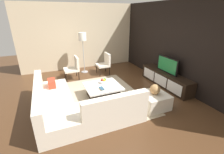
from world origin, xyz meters
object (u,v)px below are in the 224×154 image
Objects in this scene: television at (167,65)px; floor_lamp at (83,39)px; coffee_table at (103,91)px; ottoman at (154,100)px; sectional_couch at (74,106)px; book_stack at (102,89)px; fruit_bowl at (104,81)px; decorative_ball at (155,89)px; accent_chair_far at (105,62)px; accent_chair_near at (74,67)px; media_console at (165,79)px.

floor_lamp is (-2.48, -2.28, 0.64)m from television.
ottoman reaches higher than coffee_table.
book_stack is at bearing 114.87° from sectional_couch.
coffee_table is 0.31m from fruit_bowl.
fruit_bowl is 1.29× the size of book_stack.
coffee_table is 1.52m from ottoman.
decorative_ball is at bearing 54.36° from book_stack.
ottoman is 0.80× the size of accent_chair_far.
ottoman is 0.34m from decorative_ball.
fruit_bowl is at bearing -14.92° from accent_chair_far.
accent_chair_far reaches higher than decorative_ball.
television is 3.41× the size of fruit_bowl.
coffee_table is 1.19× the size of accent_chair_far.
accent_chair_near is (-1.92, -2.82, -0.28)m from television.
book_stack is at bearing -125.64° from ottoman.
sectional_couch is at bearing -80.85° from media_console.
floor_lamp is 1.93× the size of accent_chair_far.
ottoman is at bearing 77.61° from sectional_couch.
coffee_table is 1.56m from decorative_ball.
decorative_ball is (1.08, 1.08, 0.33)m from coffee_table.
media_console is 1.56m from ottoman.
decorative_ball is (0.98, -1.22, 0.29)m from media_console.
accent_chair_near is (-1.82, -0.52, 0.29)m from coffee_table.
coffee_table is at bearing -28.73° from fruit_bowl.
book_stack is (2.05, 0.41, -0.09)m from accent_chair_near.
sectional_couch is 2.86× the size of accent_chair_near.
ottoman is (0.98, -1.22, -0.57)m from television.
book_stack is (2.60, -0.13, -1.01)m from floor_lamp.
sectional_couch reaches higher than decorative_ball.
floor_lamp is at bearing 161.59° from sectional_couch.
accent_chair_near is at bearing -168.72° from book_stack.
decorative_ball is at bearing -51.24° from media_console.
sectional_couch reaches higher than coffee_table.
accent_chair_far reaches higher than coffee_table.
floor_lamp is 2.80m from book_stack.
accent_chair_near reaches higher than fruit_bowl.
sectional_couch is at bearing -102.39° from decorative_ball.
book_stack is at bearing -87.01° from media_console.
fruit_bowl is (-0.28, -2.20, 0.18)m from media_console.
sectional_couch is 1.48× the size of floor_lamp.
television is (0.00, 0.00, 0.52)m from media_console.
book_stack is at bearing -125.64° from decorative_ball.
book_stack is (2.10, -0.89, -0.09)m from accent_chair_far.
media_console reaches higher than coffee_table.
coffee_table is 0.32m from book_stack.
floor_lamp reaches higher than fruit_bowl.
book_stack is (-0.85, -1.19, -0.13)m from decorative_ball.
television is 2.24m from fruit_bowl.
book_stack reaches higher than ottoman.
decorative_ball is (0.98, -1.22, -0.24)m from television.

